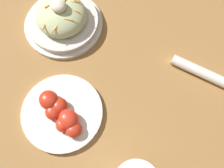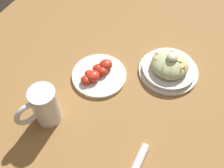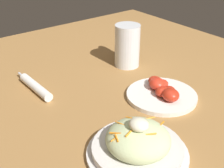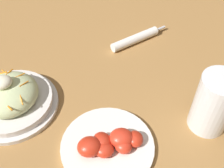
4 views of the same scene
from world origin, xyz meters
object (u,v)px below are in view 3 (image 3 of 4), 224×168
at_px(salad_plate, 138,145).
at_px(tomato_plate, 162,93).
at_px(napkin_roll, 35,87).
at_px(beer_mug, 127,47).

xyz_separation_m(salad_plate, tomato_plate, (0.14, -0.22, -0.02)).
height_order(napkin_roll, tomato_plate, tomato_plate).
distance_m(napkin_roll, tomato_plate, 0.37).
bearing_deg(tomato_plate, salad_plate, 122.43).
xyz_separation_m(salad_plate, napkin_roll, (0.39, 0.05, -0.02)).
height_order(beer_mug, tomato_plate, beer_mug).
xyz_separation_m(beer_mug, tomato_plate, (-0.23, 0.06, -0.05)).
bearing_deg(napkin_roll, tomato_plate, -133.42).
bearing_deg(tomato_plate, beer_mug, -14.93).
bearing_deg(salad_plate, beer_mug, -37.23).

